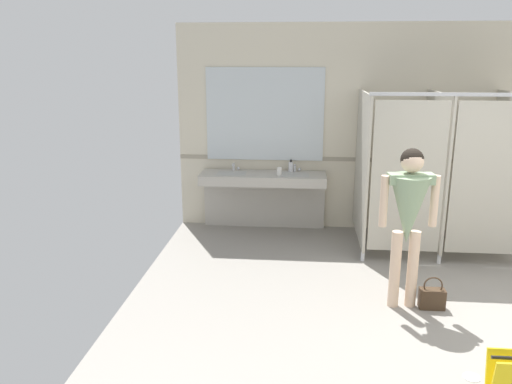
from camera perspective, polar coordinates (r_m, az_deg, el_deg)
wall_back at (r=7.87m, az=19.98°, el=6.49°), size 7.65×0.12×2.98m
wall_back_tile_band at (r=7.88m, az=19.82°, el=3.28°), size 7.65×0.01×0.06m
vanity_counter at (r=7.54m, az=0.83°, el=0.44°), size 1.81×0.54×0.99m
mirror_panel at (r=7.54m, az=0.98°, el=8.62°), size 1.71×0.02×1.34m
bathroom_stalls at (r=6.96m, az=19.59°, el=2.30°), size 1.95×1.36×2.11m
person_standing at (r=5.29m, az=16.61°, el=-1.83°), size 0.58×0.44×1.65m
handbag at (r=5.65m, az=18.99°, el=-11.06°), size 0.26×0.13×0.35m
soap_dispenser at (r=7.52m, az=3.89°, el=2.83°), size 0.07×0.07×0.18m
paper_cup at (r=7.31m, az=2.61°, el=2.32°), size 0.07×0.07×0.11m
floor_drain_cover at (r=4.73m, az=22.86°, el=-18.42°), size 0.14×0.14×0.01m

